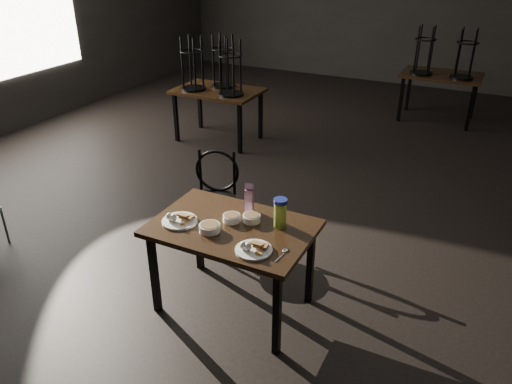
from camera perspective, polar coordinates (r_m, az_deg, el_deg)
The scene contains 12 objects.
main_table at distance 3.77m, azimuth -2.72°, elevation -4.91°, with size 1.20×0.80×0.75m.
plate_left at distance 3.80m, azimuth -8.78°, elevation -3.10°, with size 0.27×0.27×0.09m.
plate_right at distance 3.43m, azimuth -0.32°, elevation -6.44°, with size 0.26×0.26×0.08m.
bowl_near at distance 3.78m, azimuth -2.81°, elevation -2.95°, with size 0.13×0.13×0.05m.
bowl_far at distance 3.77m, azimuth -0.50°, elevation -2.96°, with size 0.14×0.14×0.05m.
bowl_big at distance 3.66m, azimuth -5.32°, elevation -4.06°, with size 0.16×0.16×0.05m.
juice_carton at distance 3.86m, azimuth -0.78°, elevation -0.76°, with size 0.07×0.07×0.24m.
water_bottle at distance 3.66m, azimuth 2.78°, elevation -2.36°, with size 0.12×0.12×0.23m.
spoon at distance 3.44m, azimuth 3.29°, elevation -6.76°, with size 0.05×0.19×0.01m.
bentwood_chair at distance 4.67m, azimuth -4.75°, elevation 0.01°, with size 0.48×0.47×0.92m.
bg_table_left at distance 7.17m, azimuth -4.48°, elevation 11.79°, with size 1.20×0.80×1.48m.
bg_table_far at distance 8.52m, azimuth 20.46°, elevation 12.49°, with size 1.20×0.80×1.48m.
Camera 1 is at (1.56, -4.30, 2.67)m, focal length 35.00 mm.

